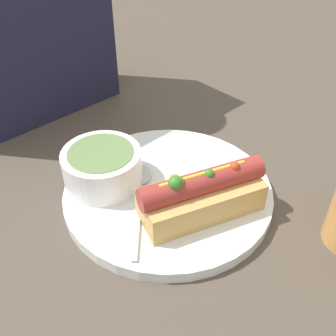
# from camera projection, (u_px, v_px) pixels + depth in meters

# --- Properties ---
(ground_plane) EXTENTS (4.00, 4.00, 0.00)m
(ground_plane) POSITION_uv_depth(u_px,v_px,m) (168.00, 196.00, 0.55)
(ground_plane) COLOR #4C4238
(dinner_plate) EXTENTS (0.28, 0.28, 0.02)m
(dinner_plate) POSITION_uv_depth(u_px,v_px,m) (168.00, 192.00, 0.54)
(dinner_plate) COLOR white
(dinner_plate) RESTS_ON ground_plane
(hot_dog) EXTENTS (0.17, 0.11, 0.07)m
(hot_dog) POSITION_uv_depth(u_px,v_px,m) (199.00, 196.00, 0.48)
(hot_dog) COLOR tan
(hot_dog) RESTS_ON dinner_plate
(soup_bowl) EXTENTS (0.11, 0.11, 0.05)m
(soup_bowl) POSITION_uv_depth(u_px,v_px,m) (102.00, 166.00, 0.53)
(soup_bowl) COLOR white
(soup_bowl) RESTS_ON dinner_plate
(spoon) EXTENTS (0.13, 0.13, 0.01)m
(spoon) POSITION_uv_depth(u_px,v_px,m) (141.00, 185.00, 0.53)
(spoon) COLOR #B7B7BC
(spoon) RESTS_ON dinner_plate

